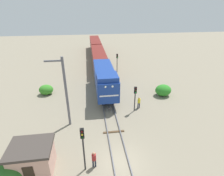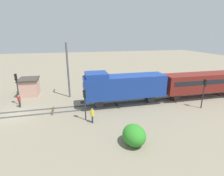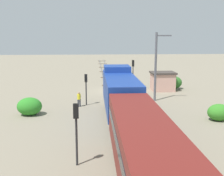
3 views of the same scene
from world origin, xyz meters
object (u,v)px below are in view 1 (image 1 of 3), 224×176
Objects in this scene: traffic_signal_near at (83,142)px; worker_by_signal at (139,102)px; passenger_car_trailing at (95,44)px; relay_hut at (33,158)px; catenary_mast at (66,92)px; worker_near_track at (94,158)px; traffic_signal_mid at (135,94)px; passenger_car_leading at (99,57)px; traffic_signal_far at (117,60)px; locomotive at (105,78)px.

worker_by_signal is (7.40, 9.15, -2.08)m from traffic_signal_near.
passenger_car_trailing is 4.00× the size of relay_hut.
traffic_signal_near is 0.53× the size of catenary_mast.
relay_hut is (-5.10, 0.36, 0.40)m from worker_near_track.
traffic_signal_mid is at bearing 52.07° from traffic_signal_near.
passenger_car_trailing is at bearing 90.00° from passenger_car_leading.
traffic_signal_far is 2.32× the size of worker_near_track.
traffic_signal_near is 2.61× the size of worker_by_signal.
catenary_mast is (-5.06, -20.56, 1.89)m from passenger_car_leading.
passenger_car_leading is 1.00× the size of passenger_car_trailing.
traffic_signal_near reaches higher than passenger_car_trailing.
worker_near_track is at bearing 12.29° from traffic_signal_near.
locomotive is at bearing 77.12° from traffic_signal_near.
catenary_mast reaches higher than worker_near_track.
locomotive reaches higher than traffic_signal_mid.
passenger_car_leading is at bearing 147.11° from worker_near_track.
locomotive is 13.34m from passenger_car_leading.
locomotive reaches higher than passenger_car_leading.
catenary_mast is (-8.46, -1.70, 1.88)m from traffic_signal_mid.
traffic_signal_mid reaches higher than worker_near_track.
passenger_car_leading is at bearing 76.18° from catenary_mast.
passenger_car_leading reaches higher than worker_by_signal.
locomotive is 10.41m from traffic_signal_far.
passenger_car_leading is 27.52m from traffic_signal_near.
worker_by_signal is (0.60, -14.60, -1.76)m from traffic_signal_far.
traffic_signal_near reaches higher than passenger_car_leading.
traffic_signal_near is 11.95m from worker_by_signal.
worker_by_signal is at bearing 115.83° from worker_near_track.
worker_near_track is at bearing -95.05° from passenger_car_leading.
traffic_signal_mid is 8.83m from catenary_mast.
traffic_signal_far is 2.32× the size of worker_by_signal.
traffic_signal_mid is at bearing -84.20° from passenger_car_trailing.
worker_near_track is (-6.00, -23.58, -1.76)m from traffic_signal_far.
traffic_signal_mid is at bearing 117.19° from worker_near_track.
traffic_signal_mid is at bearing -58.38° from locomotive.
traffic_signal_mid reaches higher than worker_by_signal.
traffic_signal_far is (3.60, 9.76, -0.02)m from locomotive.
traffic_signal_far is 0.47× the size of catenary_mast.
locomotive is 3.31× the size of relay_hut.
catenary_mast reaches higher than traffic_signal_mid.
relay_hut is at bearing -97.61° from worker_by_signal.
traffic_signal_mid is 15.29m from traffic_signal_far.
catenary_mast reaches higher than traffic_signal_near.
catenary_mast is at bearing -117.01° from traffic_signal_far.
traffic_signal_mid reaches higher than relay_hut.
passenger_car_trailing is 33.63m from traffic_signal_mid.
passenger_car_trailing is 1.68× the size of catenary_mast.
traffic_signal_near is 1.27× the size of relay_hut.
worker_by_signal is at bearing -49.05° from locomotive.
passenger_car_trailing is 33.08m from worker_by_signal.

